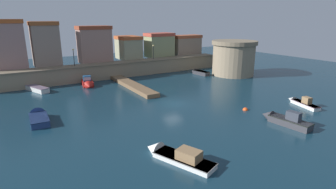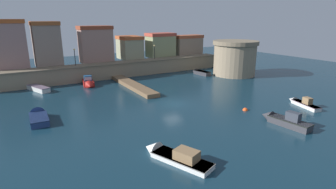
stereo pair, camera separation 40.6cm
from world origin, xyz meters
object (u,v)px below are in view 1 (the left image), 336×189
Objects in this scene: moored_boat_3 at (284,120)px; mooring_buoy_0 at (245,110)px; moored_boat_0 at (38,117)px; moored_boat_1 at (301,102)px; moored_boat_6 at (88,83)px; quay_lamp_0 at (74,54)px; moored_boat_5 at (33,87)px; moored_boat_2 at (174,155)px; fortress_tower at (234,58)px; quay_lamp_1 at (153,50)px; moored_boat_4 at (199,72)px.

moored_boat_3 is 8.78× the size of mooring_buoy_0.
moored_boat_3 is (23.68, -15.69, 0.12)m from moored_boat_0.
moored_boat_1 is 34.35m from moored_boat_6.
moored_boat_5 is (-7.55, -2.45, -4.72)m from quay_lamp_0.
quay_lamp_0 is 0.46× the size of moored_boat_2.
moored_boat_3 is (-14.76, -23.07, -3.10)m from fortress_tower.
moored_boat_2 reaches higher than moored_boat_5.
moored_boat_3 reaches higher than moored_boat_5.
moored_boat_4 is at bearing -42.35° from quay_lamp_1.
quay_lamp_0 is at bearing 180.00° from quay_lamp_1.
moored_boat_0 is (-8.48, -18.12, -4.75)m from quay_lamp_0.
moored_boat_1 reaches higher than moored_boat_0.
moored_boat_1 is 41.84m from moored_boat_5.
quay_lamp_1 is at bearing -106.16° from moored_boat_5.
moored_boat_1 reaches higher than moored_boat_4.
fortress_tower reaches higher than quay_lamp_1.
moored_boat_0 is at bearing 154.70° from moored_boat_5.
moored_boat_5 is 34.30m from mooring_buoy_0.
quay_lamp_1 reaches higher than mooring_buoy_0.
moored_boat_0 is at bearing -169.12° from fortress_tower.
quay_lamp_0 is at bearing 52.04° from moored_boat_1.
mooring_buoy_0 is (23.56, -10.09, -0.40)m from moored_boat_0.
moored_boat_6 reaches higher than moored_boat_5.
quay_lamp_0 is at bearing 18.49° from moored_boat_3.
moored_boat_3 is at bearing -88.80° from mooring_buoy_0.
mooring_buoy_0 is (-8.99, -21.51, -0.43)m from moored_boat_4.
moored_boat_5 is at bearing -7.50° from moored_boat_2.
moored_boat_1 is 23.13m from moored_boat_2.
moored_boat_2 reaches higher than moored_boat_4.
moored_boat_0 is 25.63m from mooring_buoy_0.
moored_boat_4 is 23.32m from mooring_buoy_0.
moored_boat_1 is (31.69, -12.68, -0.01)m from moored_boat_0.
moored_boat_3 is 38.74m from moored_boat_5.
moored_boat_0 is at bearing -26.06° from moored_boat_6.
moored_boat_3 is at bearing 34.91° from moored_boat_6.
moored_boat_4 is at bearing 93.78° from moored_boat_6.
moored_boat_2 is at bearing -149.19° from moored_boat_0.
moored_boat_5 is at bearing -162.05° from quay_lamp_0.
fortress_tower reaches higher than moored_boat_4.
quay_lamp_1 is (16.71, -0.00, -0.09)m from quay_lamp_0.
mooring_buoy_0 is at bearing -90.50° from moored_boat_2.
moored_boat_5 is at bearing 75.22° from moored_boat_4.
moored_boat_4 is at bearing 13.01° from moored_boat_1.
moored_boat_0 is 16.49m from moored_boat_6.
fortress_tower is 2.93× the size of quay_lamp_0.
quay_lamp_0 is 6.60m from moored_boat_6.
quay_lamp_1 reaches higher than moored_boat_0.
moored_boat_4 is (32.55, 11.42, 0.03)m from moored_boat_0.
moored_boat_0 is at bearing 50.75° from moored_boat_3.
moored_boat_4 reaches higher than mooring_buoy_0.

